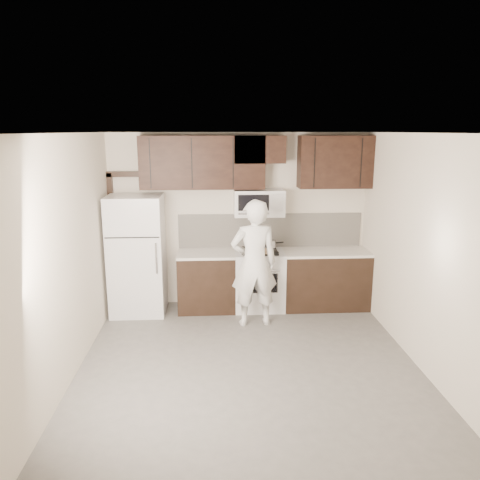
{
  "coord_description": "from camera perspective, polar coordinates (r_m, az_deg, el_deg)",
  "views": [
    {
      "loc": [
        -0.39,
        -4.98,
        2.73
      ],
      "look_at": [
        -0.06,
        0.9,
        1.34
      ],
      "focal_mm": 35.0,
      "sensor_mm": 36.0,
      "label": 1
    }
  ],
  "objects": [
    {
      "name": "pizza",
      "position": [
        7.09,
        2.89,
        -1.36
      ],
      "size": [
        0.3,
        0.3,
        0.02
      ],
      "primitive_type": "cylinder",
      "rotation": [
        0.0,
        0.0,
        -0.02
      ],
      "color": "beige",
      "rests_on": "baking_tray"
    },
    {
      "name": "saucepan",
      "position": [
        7.33,
        3.67,
        -0.56
      ],
      "size": [
        0.32,
        0.19,
        0.18
      ],
      "color": "silver",
      "rests_on": "stove"
    },
    {
      "name": "refrigerator",
      "position": [
        7.2,
        -12.42,
        -1.79
      ],
      "size": [
        0.8,
        0.76,
        1.8
      ],
      "color": "silver",
      "rests_on": "floor"
    },
    {
      "name": "door_trim",
      "position": [
        7.49,
        -14.97,
        1.4
      ],
      "size": [
        0.5,
        0.08,
        2.12
      ],
      "color": "black",
      "rests_on": "floor"
    },
    {
      "name": "microwave",
      "position": [
        7.15,
        2.33,
        4.56
      ],
      "size": [
        0.76,
        0.42,
        0.4
      ],
      "color": "silver",
      "rests_on": "upper_cabinets"
    },
    {
      "name": "person",
      "position": [
        6.56,
        1.73,
        -2.86
      ],
      "size": [
        0.71,
        0.51,
        1.82
      ],
      "primitive_type": "imported",
      "rotation": [
        0.0,
        0.0,
        3.26
      ],
      "color": "white",
      "rests_on": "floor"
    },
    {
      "name": "back_wall",
      "position": [
        7.37,
        -0.16,
        2.46
      ],
      "size": [
        4.0,
        0.0,
        4.0
      ],
      "primitive_type": "plane",
      "rotation": [
        1.57,
        0.0,
        0.0
      ],
      "color": "beige",
      "rests_on": "ground"
    },
    {
      "name": "upper_cabinets",
      "position": [
        7.09,
        1.61,
        9.63
      ],
      "size": [
        3.48,
        0.35,
        0.78
      ],
      "color": "black",
      "rests_on": "back_wall"
    },
    {
      "name": "baking_tray",
      "position": [
        7.09,
        2.89,
        -1.53
      ],
      "size": [
        0.44,
        0.33,
        0.02
      ],
      "primitive_type": "cube",
      "rotation": [
        0.0,
        0.0,
        -0.02
      ],
      "color": "black",
      "rests_on": "counter_run"
    },
    {
      "name": "stove",
      "position": [
        7.31,
        2.33,
        -4.84
      ],
      "size": [
        0.76,
        0.66,
        0.94
      ],
      "color": "silver",
      "rests_on": "floor"
    },
    {
      "name": "backsplash",
      "position": [
        7.43,
        3.7,
        1.19
      ],
      "size": [
        2.9,
        0.02,
        0.54
      ],
      "primitive_type": "cube",
      "color": "beige",
      "rests_on": "counter_run"
    },
    {
      "name": "counter_run",
      "position": [
        7.35,
        4.69,
        -4.82
      ],
      "size": [
        2.95,
        0.64,
        0.91
      ],
      "color": "black",
      "rests_on": "floor"
    },
    {
      "name": "ceiling",
      "position": [
        4.99,
        1.28,
        12.92
      ],
      "size": [
        4.5,
        4.5,
        0.0
      ],
      "primitive_type": "plane",
      "rotation": [
        3.14,
        0.0,
        0.0
      ],
      "color": "white",
      "rests_on": "back_wall"
    },
    {
      "name": "floor",
      "position": [
        5.69,
        1.13,
        -15.41
      ],
      "size": [
        4.5,
        4.5,
        0.0
      ],
      "primitive_type": "plane",
      "color": "#585553",
      "rests_on": "ground"
    }
  ]
}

